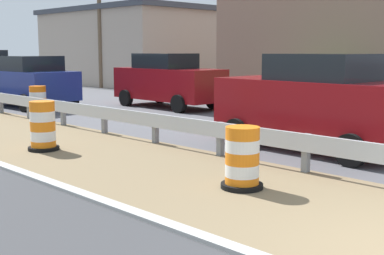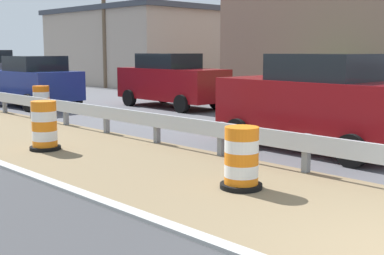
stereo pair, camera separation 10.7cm
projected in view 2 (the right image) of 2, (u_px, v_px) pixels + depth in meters
traffic_barrel_nearest at (241, 161)px, 8.04m from camera, size 0.67×0.67×0.99m
traffic_barrel_close at (44, 128)px, 11.16m from camera, size 0.67×0.67×1.08m
traffic_barrel_mid at (41, 102)px, 17.17m from camera, size 0.68×0.68×0.99m
car_trailing_near_lane at (171, 81)px, 19.36m from camera, size 2.03×4.65×2.05m
car_trailing_far_lane at (318, 103)px, 11.02m from camera, size 2.18×4.40×2.10m
car_distant_b at (34, 81)px, 19.55m from camera, size 2.29×4.11×1.95m
roadside_shop_near at (375, 21)px, 21.88m from camera, size 8.67×10.73×6.77m
roadside_shop_far at (142, 47)px, 33.24m from camera, size 8.37×11.39×4.77m
utility_pole_mid at (104, 1)px, 28.86m from camera, size 0.24×1.80×9.47m
bush_roadside at (321, 91)px, 17.31m from camera, size 3.39×3.39×1.57m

